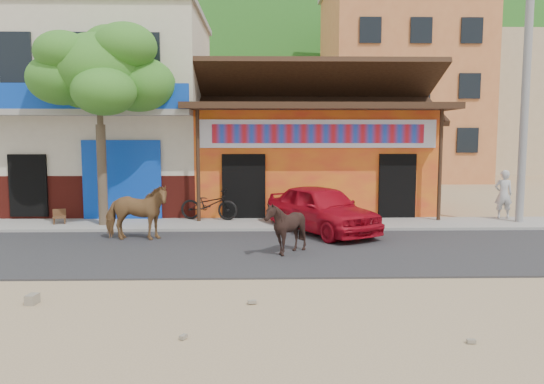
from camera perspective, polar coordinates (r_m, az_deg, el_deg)
The scene contains 16 objects.
ground at distance 10.51m, azimuth -1.92°, elevation -9.41°, with size 120.00×120.00×0.00m, color #9E825B.
road at distance 12.93m, azimuth -1.82°, elevation -6.34°, with size 60.00×5.00×0.04m, color #28282B.
sidewalk at distance 16.35m, azimuth -1.73°, elevation -3.53°, with size 60.00×2.00×0.12m, color gray.
dance_club at distance 20.23m, azimuth 4.00°, elevation 3.29°, with size 8.00×6.00×3.60m, color orange.
cafe_building at distance 20.89m, azimuth -17.10°, elevation 7.79°, with size 7.00×6.00×7.00m, color beige.
apartment_front at distance 35.40m, azimuth 13.43°, elevation 11.19°, with size 9.00×9.00×12.00m, color #CC723F.
apartment_rear at distance 43.98m, azimuth 22.89°, elevation 8.57°, with size 8.00×8.00×10.00m, color tan.
hillside at distance 80.64m, azimuth -1.49°, elevation 12.75°, with size 100.00×40.00×24.00m, color #194C14.
tree at distance 16.60m, azimuth -17.98°, elevation 6.92°, with size 3.00×3.00×6.00m, color #2D721E, non-canonical shape.
utility_pole at distance 18.08m, azimuth 25.61°, elevation 9.71°, with size 0.24×0.24×8.00m, color gray.
cow_tan at distance 14.44m, azimuth -14.40°, elevation -2.14°, with size 0.80×1.75×1.48m, color olive.
cow_dark at distance 12.34m, azimuth 1.49°, elevation -3.86°, with size 1.02×1.15×1.26m, color black.
red_car at distance 15.13m, azimuth 5.33°, elevation -1.81°, with size 1.61×4.00×1.36m, color #B20C1E.
scooter at distance 16.98m, azimuth -6.79°, elevation -1.34°, with size 0.65×1.86×0.98m, color black.
pedestrian at distance 18.68m, azimuth 23.63°, elevation -0.22°, with size 0.57×0.38×1.57m, color #BDBDBD.
cafe_chair_left at distance 17.39m, azimuth -21.93°, elevation -1.85°, with size 0.38×0.38×0.81m, color #4C3619, non-canonical shape.
Camera 1 is at (0.10, -10.12, 2.83)m, focal length 35.00 mm.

